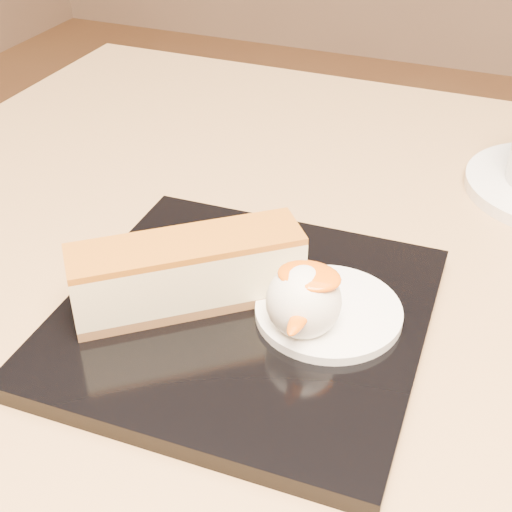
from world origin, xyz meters
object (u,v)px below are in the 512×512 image
at_px(cheesecake, 188,272).
at_px(ice_cream_scoop, 304,301).
at_px(dessert_plate, 244,318).
at_px(table, 298,460).

distance_m(cheesecake, ice_cream_scoop, 0.08).
relative_size(cheesecake, ice_cream_scoop, 3.01).
height_order(dessert_plate, cheesecake, cheesecake).
bearing_deg(ice_cream_scoop, table, 105.46).
bearing_deg(dessert_plate, table, 49.25).
relative_size(table, dessert_plate, 3.64).
relative_size(table, cheesecake, 5.99).
height_order(dessert_plate, ice_cream_scoop, ice_cream_scoop).
height_order(table, dessert_plate, dessert_plate).
bearing_deg(table, ice_cream_scoop, -74.54).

